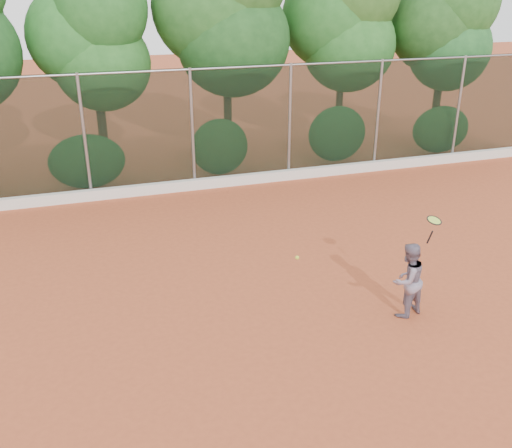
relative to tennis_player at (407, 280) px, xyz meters
name	(u,v)px	position (x,y,z in m)	size (l,w,h in m)	color
ground	(272,303)	(-2.21, 1.12, -0.72)	(80.00, 80.00, 0.00)	#B04C29
concrete_curb	(196,184)	(-2.21, 7.94, -0.57)	(24.00, 0.20, 0.30)	silver
tennis_player	(407,280)	(0.00, 0.00, 0.00)	(0.70, 0.54, 1.44)	slate
chainlink_fence	(192,126)	(-2.21, 8.12, 1.14)	(24.09, 0.09, 3.50)	black
foliage_backdrop	(157,28)	(-2.76, 10.10, 3.68)	(23.70, 3.63, 7.55)	#482E1B
tennis_racket	(434,222)	(0.37, -0.04, 1.11)	(0.34, 0.34, 0.54)	black
tennis_ball_in_flight	(297,258)	(-2.24, -0.15, 0.87)	(0.07, 0.07, 0.07)	#C8DE32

